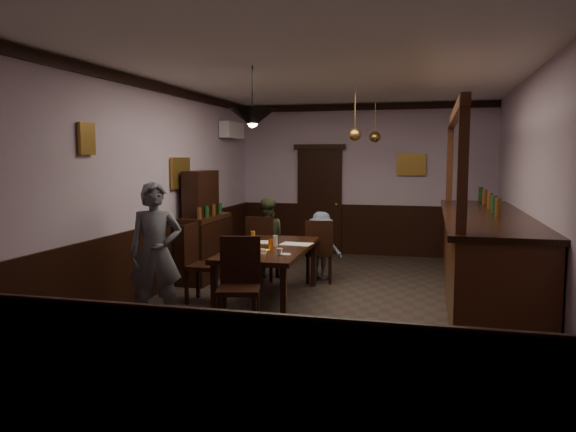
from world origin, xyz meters
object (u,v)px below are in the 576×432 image
(chair_near, at_px, (239,280))
(coffee_cup, at_px, (279,251))
(person_seated_left, at_px, (266,238))
(pendant_brass_far, at_px, (375,137))
(chair_far_left, at_px, (262,245))
(person_seated_right, at_px, (321,246))
(person_standing, at_px, (156,254))
(pendant_brass_mid, at_px, (355,135))
(bar_counter, at_px, (485,257))
(dining_table, at_px, (270,252))
(chair_side, at_px, (199,259))
(pendant_iron, at_px, (253,118))
(chair_far_right, at_px, (319,249))
(soda_can, at_px, (271,244))
(sideboard, at_px, (204,236))

(chair_near, relative_size, coffee_cup, 13.24)
(person_seated_left, distance_m, pendant_brass_far, 2.69)
(chair_far_left, bearing_deg, person_seated_right, -160.46)
(chair_far_left, relative_size, person_standing, 0.62)
(pendant_brass_mid, height_order, pendant_brass_far, same)
(bar_counter, bearing_deg, pendant_brass_mid, 146.65)
(dining_table, bearing_deg, coffee_cup, -63.36)
(chair_side, distance_m, pendant_iron, 2.13)
(bar_counter, relative_size, pendant_iron, 6.38)
(chair_far_left, relative_size, chair_near, 0.97)
(person_standing, bearing_deg, chair_near, -26.96)
(chair_far_left, bearing_deg, pendant_brass_mid, -159.49)
(person_seated_left, relative_size, bar_counter, 0.28)
(bar_counter, distance_m, pendant_brass_mid, 2.81)
(bar_counter, distance_m, pendant_brass_far, 3.38)
(person_standing, xyz_separation_m, coffee_cup, (1.30, 0.70, -0.03))
(chair_far_left, bearing_deg, coffee_cup, 113.36)
(chair_side, bearing_deg, pendant_brass_far, -32.08)
(chair_far_right, height_order, chair_near, chair_near)
(chair_near, xyz_separation_m, bar_counter, (2.75, 1.84, 0.06))
(coffee_cup, bearing_deg, soda_can, 115.95)
(chair_near, bearing_deg, person_seated_right, 69.22)
(chair_side, xyz_separation_m, soda_can, (0.98, 0.10, 0.23))
(person_seated_left, bearing_deg, chair_far_right, 148.12)
(chair_far_right, bearing_deg, coffee_cup, 75.04)
(chair_side, distance_m, person_seated_right, 2.23)
(chair_side, relative_size, bar_counter, 0.23)
(pendant_iron, bearing_deg, chair_side, 149.29)
(coffee_cup, bearing_deg, pendant_brass_far, 75.27)
(chair_far_right, relative_size, coffee_cup, 12.31)
(person_seated_left, height_order, pendant_brass_far, pendant_brass_far)
(dining_table, bearing_deg, pendant_brass_mid, 63.42)
(person_seated_left, xyz_separation_m, coffee_cup, (0.80, -2.12, 0.16))
(person_seated_left, xyz_separation_m, pendant_iron, (0.54, -2.33, 1.76))
(chair_near, height_order, pendant_brass_far, pendant_brass_far)
(soda_can, bearing_deg, chair_far_left, 111.74)
(soda_can, xyz_separation_m, pendant_brass_far, (1.03, 3.06, 1.49))
(pendant_brass_mid, bearing_deg, soda_can, -113.75)
(person_seated_right, height_order, coffee_cup, person_seated_right)
(chair_far_right, relative_size, pendant_iron, 1.38)
(chair_far_right, distance_m, person_seated_right, 0.28)
(person_standing, height_order, coffee_cup, person_standing)
(person_standing, distance_m, pendant_brass_mid, 3.88)
(soda_can, distance_m, pendant_iron, 1.72)
(pendant_iron, bearing_deg, sideboard, 127.07)
(chair_side, distance_m, pendant_brass_far, 4.12)
(person_seated_left, relative_size, pendant_brass_mid, 1.59)
(chair_near, xyz_separation_m, coffee_cup, (0.26, 0.73, 0.22))
(person_standing, xyz_separation_m, soda_can, (1.05, 1.16, -0.02))
(bar_counter, bearing_deg, sideboard, 171.78)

